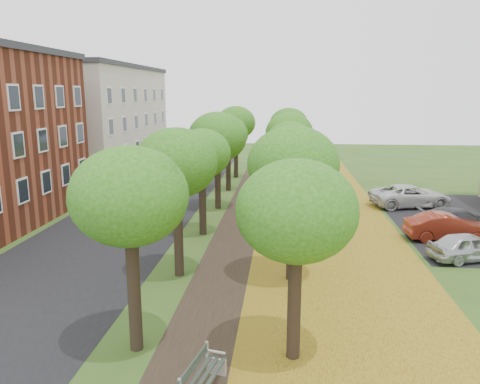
% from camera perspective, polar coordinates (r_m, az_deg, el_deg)
% --- Properties ---
extents(ground, '(120.00, 120.00, 0.00)m').
position_cam_1_polar(ground, '(15.11, -4.02, -18.89)').
color(ground, '#2D4C19').
rests_on(ground, ground).
extents(street_asphalt, '(8.00, 70.00, 0.01)m').
position_cam_1_polar(street_asphalt, '(30.43, -13.43, -3.06)').
color(street_asphalt, black).
rests_on(street_asphalt, ground).
extents(footpath, '(3.20, 70.00, 0.01)m').
position_cam_1_polar(footpath, '(28.92, 0.81, -3.51)').
color(footpath, black).
rests_on(footpath, ground).
extents(leaf_verge, '(7.50, 70.00, 0.01)m').
position_cam_1_polar(leaf_verge, '(28.97, 10.73, -3.70)').
color(leaf_verge, '#AE9420').
rests_on(leaf_verge, ground).
extents(parking_lot, '(9.00, 16.00, 0.01)m').
position_cam_1_polar(parking_lot, '(31.87, 25.99, -3.29)').
color(parking_lot, black).
rests_on(parking_lot, ground).
extents(tree_row_west, '(3.54, 33.54, 6.21)m').
position_cam_1_polar(tree_row_west, '(28.29, -3.63, 5.73)').
color(tree_row_west, black).
rests_on(tree_row_west, ground).
extents(tree_row_east, '(3.54, 33.54, 6.21)m').
position_cam_1_polar(tree_row_east, '(27.95, 6.18, 5.61)').
color(tree_row_east, black).
rests_on(tree_row_east, ground).
extents(building_cream, '(10.30, 20.30, 10.40)m').
position_cam_1_polar(building_cream, '(49.71, -17.55, 8.55)').
color(building_cream, beige).
rests_on(building_cream, ground).
extents(bench, '(0.98, 2.06, 0.94)m').
position_cam_1_polar(bench, '(13.17, -4.64, -21.53)').
color(bench, '#283229').
rests_on(bench, ground).
extents(car_silver, '(4.17, 2.66, 1.32)m').
position_cam_1_polar(car_silver, '(24.62, 26.18, -5.99)').
color(car_silver, silver).
rests_on(car_silver, ground).
extents(car_red, '(4.43, 1.74, 1.44)m').
position_cam_1_polar(car_red, '(27.38, 23.97, -3.93)').
color(car_red, maroon).
rests_on(car_red, ground).
extents(car_grey, '(4.63, 1.90, 1.34)m').
position_cam_1_polar(car_grey, '(29.27, 25.16, -3.14)').
color(car_grey, '#2F3034').
rests_on(car_grey, ground).
extents(car_white, '(5.90, 3.68, 1.52)m').
position_cam_1_polar(car_white, '(34.42, 20.06, -0.43)').
color(car_white, silver).
rests_on(car_white, ground).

